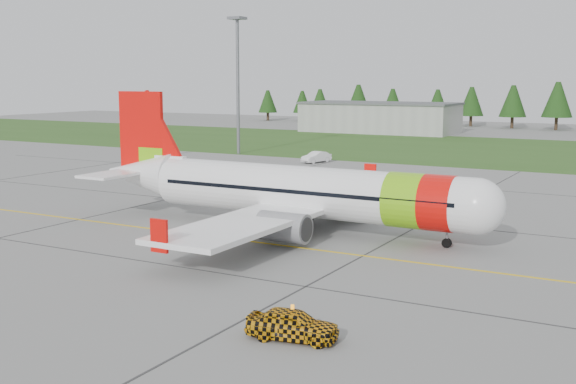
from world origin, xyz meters
The scene contains 9 objects.
ground centered at (0.00, 0.00, 0.00)m, with size 320.00×320.00×0.00m, color gray.
aircraft centered at (2.53, 12.95, 2.97)m, with size 33.92×31.07×10.29m.
follow_me_car centered at (13.28, -7.49, 2.05)m, with size 1.65×1.40×4.11m, color #FFB10E.
service_van centered at (-16.36, 53.33, 2.29)m, with size 1.60×1.51×4.59m, color white.
grass_strip centered at (0.00, 82.00, 0.01)m, with size 320.00×50.00×0.03m, color #30561E.
taxi_guideline centered at (0.00, 8.00, 0.01)m, with size 120.00×0.25×0.02m, color gold.
hangar_west centered at (-30.00, 110.00, 3.00)m, with size 32.00×14.00×6.00m, color #A8A8A3.
floodlight_mast centered at (-32.00, 58.00, 10.00)m, with size 0.50×0.50×20.00m, color slate.
treeline centered at (0.00, 138.00, 5.00)m, with size 160.00×8.00×10.00m, color #1C3F14, non-canonical shape.
Camera 1 is at (27.81, -34.04, 11.33)m, focal length 45.00 mm.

